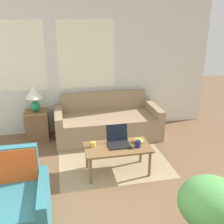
{
  "coord_description": "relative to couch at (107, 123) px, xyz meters",
  "views": [
    {
      "loc": [
        -0.0,
        -1.42,
        2.24
      ],
      "look_at": [
        0.85,
        2.59,
        0.75
      ],
      "focal_mm": 42.0,
      "sensor_mm": 36.0,
      "label": 1
    }
  ],
  "objects": [
    {
      "name": "rug",
      "position": [
        -0.1,
        -0.7,
        -0.26
      ],
      "size": [
        1.76,
        1.99,
        0.01
      ],
      "color": "#9E8966",
      "rests_on": "ground_plane"
    },
    {
      "name": "laptop",
      "position": [
        -0.07,
        -1.24,
        0.23
      ],
      "size": [
        0.33,
        0.33,
        0.27
      ],
      "color": "black",
      "rests_on": "coffee_table"
    },
    {
      "name": "cup_yellow",
      "position": [
        0.19,
        -1.4,
        0.22
      ],
      "size": [
        0.08,
        0.08,
        0.1
      ],
      "color": "#191E4C",
      "rests_on": "coffee_table"
    },
    {
      "name": "couch",
      "position": [
        0.0,
        0.0,
        0.0
      ],
      "size": [
        2.0,
        0.9,
        0.82
      ],
      "color": "#937A5B",
      "rests_on": "ground_plane"
    },
    {
      "name": "wall_back",
      "position": [
        -0.9,
        0.47,
        1.04
      ],
      "size": [
        6.29,
        0.06,
        2.6
      ],
      "color": "silver",
      "rests_on": "ground_plane"
    },
    {
      "name": "cup_navy",
      "position": [
        -0.45,
        -1.26,
        0.2
      ],
      "size": [
        0.08,
        0.08,
        0.07
      ],
      "color": "gold",
      "rests_on": "coffee_table"
    },
    {
      "name": "snack_bowl",
      "position": [
        0.24,
        -1.25,
        0.2
      ],
      "size": [
        0.16,
        0.16,
        0.06
      ],
      "color": "gold",
      "rests_on": "coffee_table"
    },
    {
      "name": "armchair",
      "position": [
        -1.53,
        -2.2,
        0.01
      ],
      "size": [
        0.88,
        0.78,
        0.88
      ],
      "color": "#2D6B75",
      "rests_on": "ground_plane"
    },
    {
      "name": "table_lamp",
      "position": [
        -1.34,
        0.16,
        0.61
      ],
      "size": [
        0.3,
        0.3,
        0.5
      ],
      "color": "#1E8451",
      "rests_on": "side_table"
    },
    {
      "name": "coffee_table",
      "position": [
        -0.1,
        -1.33,
        0.12
      ],
      "size": [
        0.98,
        0.52,
        0.43
      ],
      "color": "brown",
      "rests_on": "ground_plane"
    },
    {
      "name": "side_table",
      "position": [
        -1.34,
        0.16,
        0.01
      ],
      "size": [
        0.42,
        0.42,
        0.56
      ],
      "color": "brown",
      "rests_on": "ground_plane"
    },
    {
      "name": "potted_plant",
      "position": [
        0.49,
        -2.85,
        0.23
      ],
      "size": [
        0.66,
        0.66,
        0.77
      ],
      "color": "#BCB2A3",
      "rests_on": "ground_plane"
    }
  ]
}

